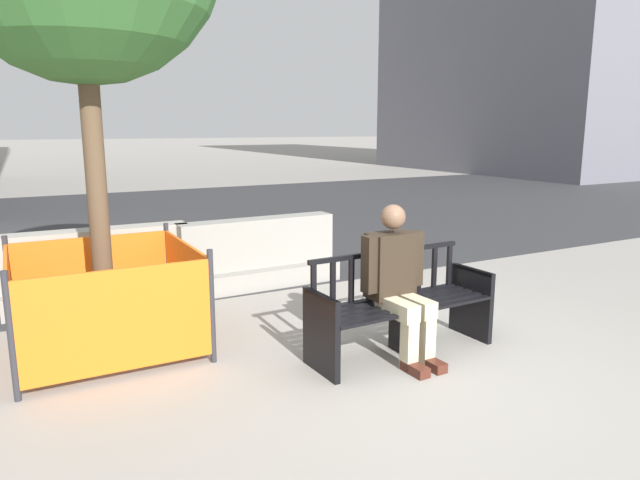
{
  "coord_description": "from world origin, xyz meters",
  "views": [
    {
      "loc": [
        -2.69,
        -3.39,
        1.95
      ],
      "look_at": [
        0.19,
        1.93,
        0.75
      ],
      "focal_mm": 32.0,
      "sensor_mm": 36.0,
      "label": 1
    }
  ],
  "objects_px": {
    "jersey_barrier_centre": "(258,258)",
    "construction_fence": "(105,296)",
    "seated_person": "(397,279)",
    "jersey_barrier_left": "(99,273)",
    "street_bench": "(400,309)"
  },
  "relations": [
    {
      "from": "jersey_barrier_left",
      "to": "construction_fence",
      "type": "xyz_separation_m",
      "value": [
        -0.15,
        -1.51,
        0.15
      ]
    },
    {
      "from": "street_bench",
      "to": "construction_fence",
      "type": "distance_m",
      "value": 2.6
    },
    {
      "from": "street_bench",
      "to": "jersey_barrier_left",
      "type": "relative_size",
      "value": 0.85
    },
    {
      "from": "seated_person",
      "to": "construction_fence",
      "type": "xyz_separation_m",
      "value": [
        -2.16,
        1.36,
        -0.2
      ]
    },
    {
      "from": "jersey_barrier_left",
      "to": "street_bench",
      "type": "bearing_deg",
      "value": -53.26
    },
    {
      "from": "jersey_barrier_centre",
      "to": "jersey_barrier_left",
      "type": "relative_size",
      "value": 1.01
    },
    {
      "from": "seated_person",
      "to": "construction_fence",
      "type": "height_order",
      "value": "seated_person"
    },
    {
      "from": "jersey_barrier_centre",
      "to": "construction_fence",
      "type": "distance_m",
      "value": 2.42
    },
    {
      "from": "street_bench",
      "to": "jersey_barrier_centre",
      "type": "distance_m",
      "value": 2.66
    },
    {
      "from": "jersey_barrier_left",
      "to": "jersey_barrier_centre",
      "type": "bearing_deg",
      "value": -5.16
    },
    {
      "from": "jersey_barrier_centre",
      "to": "construction_fence",
      "type": "xyz_separation_m",
      "value": [
        -2.0,
        -1.35,
        0.15
      ]
    },
    {
      "from": "street_bench",
      "to": "jersey_barrier_left",
      "type": "distance_m",
      "value": 3.52
    },
    {
      "from": "construction_fence",
      "to": "seated_person",
      "type": "bearing_deg",
      "value": -32.22
    },
    {
      "from": "jersey_barrier_left",
      "to": "construction_fence",
      "type": "relative_size",
      "value": 1.32
    },
    {
      "from": "seated_person",
      "to": "jersey_barrier_left",
      "type": "xyz_separation_m",
      "value": [
        -2.02,
        2.88,
        -0.35
      ]
    }
  ]
}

